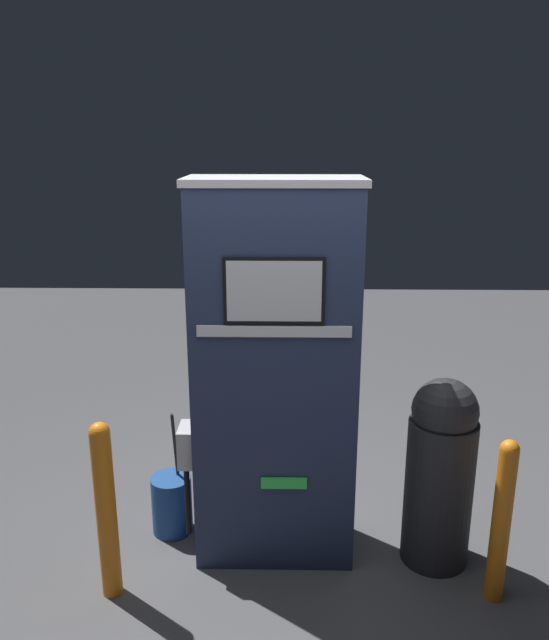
% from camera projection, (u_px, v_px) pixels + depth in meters
% --- Properties ---
extents(ground_plane, '(14.00, 14.00, 0.00)m').
position_uv_depth(ground_plane, '(274.00, 570.00, 3.64)').
color(ground_plane, '#4C4C4F').
extents(gas_pump, '(1.02, 0.48, 2.23)m').
position_uv_depth(gas_pump, '(274.00, 378.00, 3.53)').
color(gas_pump, '#232D4C').
rests_on(gas_pump, ground_plane).
extents(safety_bollard, '(0.11, 0.11, 1.03)m').
position_uv_depth(safety_bollard, '(106.00, 507.00, 3.31)').
color(safety_bollard, orange).
rests_on(safety_bollard, ground_plane).
extents(trash_bin, '(0.39, 0.39, 1.14)m').
position_uv_depth(trash_bin, '(440.00, 470.00, 3.59)').
color(trash_bin, '#232326').
rests_on(trash_bin, ground_plane).
extents(safety_bollard_far, '(0.10, 0.10, 0.95)m').
position_uv_depth(safety_bollard_far, '(502.00, 519.00, 3.29)').
color(safety_bollard_far, orange).
rests_on(safety_bollard_far, ground_plane).
extents(squeegee_bucket, '(0.25, 0.25, 0.84)m').
position_uv_depth(squeegee_bucket, '(172.00, 504.00, 3.96)').
color(squeegee_bucket, '#1E478C').
rests_on(squeegee_bucket, ground_plane).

